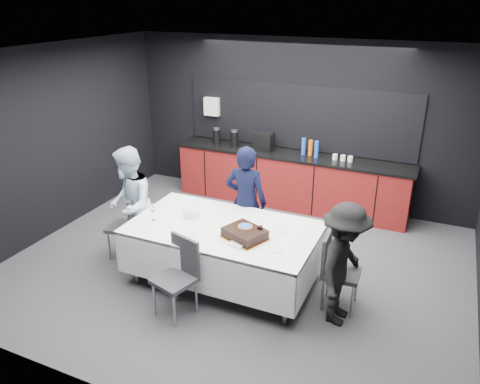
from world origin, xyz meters
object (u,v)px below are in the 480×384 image
object	(u,v)px
champagne_flute	(153,209)
person_center	(246,202)
person_left	(130,205)
plate_stack	(192,213)
chair_right	(335,265)
party_table	(224,236)
cake_assembly	(245,233)
chair_near	(179,271)
chair_left	(129,222)
person_right	(343,265)

from	to	relation	value
champagne_flute	person_center	distance (m)	1.29
champagne_flute	person_left	xyz separation A→B (m)	(-0.54, 0.23, -0.14)
champagne_flute	person_center	bearing A→B (deg)	47.59
person_left	plate_stack	bearing A→B (deg)	63.04
plate_stack	chair_right	world-z (taller)	chair_right
chair_right	person_left	world-z (taller)	person_left
plate_stack	chair_right	distance (m)	1.92
plate_stack	person_left	world-z (taller)	person_left
party_table	cake_assembly	size ratio (longest dim) A/B	3.87
chair_near	chair_left	bearing A→B (deg)	148.17
chair_near	person_right	size ratio (longest dim) A/B	0.64
party_table	chair_near	bearing A→B (deg)	-103.87
chair_near	person_right	xyz separation A→B (m)	(1.72, 0.59, 0.18)
cake_assembly	champagne_flute	size ratio (longest dim) A/B	2.67
champagne_flute	person_left	size ratio (longest dim) A/B	0.14
champagne_flute	chair_right	world-z (taller)	champagne_flute
person_left	person_right	distance (m)	2.97
person_right	person_center	bearing A→B (deg)	63.71
plate_stack	person_center	distance (m)	0.81
chair_left	champagne_flute	bearing A→B (deg)	-21.96
champagne_flute	person_right	distance (m)	2.43
party_table	chair_right	distance (m)	1.40
party_table	chair_left	size ratio (longest dim) A/B	2.51
chair_left	person_center	distance (m)	1.64
champagne_flute	person_right	xyz separation A→B (m)	(2.42, 0.03, -0.22)
person_left	chair_near	bearing A→B (deg)	26.54
chair_right	chair_near	bearing A→B (deg)	-151.83
champagne_flute	chair_left	world-z (taller)	champagne_flute
cake_assembly	person_right	distance (m)	1.18
plate_stack	chair_left	distance (m)	1.01
chair_left	person_center	bearing A→B (deg)	26.44
cake_assembly	chair_left	distance (m)	1.86
champagne_flute	person_right	bearing A→B (deg)	0.78
champagne_flute	chair_left	distance (m)	0.74
chair_right	chair_near	xyz separation A→B (m)	(-1.59, -0.85, 0.00)
plate_stack	person_right	bearing A→B (deg)	-7.37
plate_stack	chair_left	xyz separation A→B (m)	(-0.97, -0.06, -0.30)
champagne_flute	person_center	world-z (taller)	person_center
plate_stack	champagne_flute	distance (m)	0.50
chair_right	person_center	size ratio (longest dim) A/B	0.58
person_left	chair_left	bearing A→B (deg)	-117.08
chair_right	person_right	distance (m)	0.34
chair_left	person_center	world-z (taller)	person_center
champagne_flute	person_center	xyz separation A→B (m)	(0.87, 0.95, -0.14)
person_right	chair_left	bearing A→B (deg)	90.43
chair_left	person_left	distance (m)	0.27
chair_near	person_right	world-z (taller)	person_right
plate_stack	chair_left	world-z (taller)	chair_left
party_table	champagne_flute	distance (m)	0.96
plate_stack	chair_near	xyz separation A→B (m)	(0.31, -0.86, -0.30)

